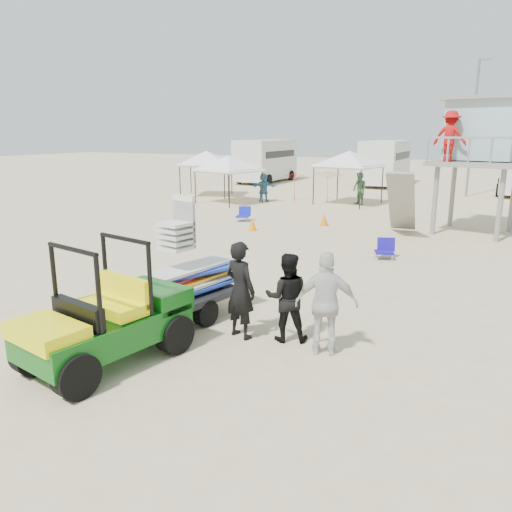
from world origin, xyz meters
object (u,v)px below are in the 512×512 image
at_px(surf_trailer, 183,276).
at_px(utility_cart, 102,309).
at_px(lifeguard_tower, 479,135).
at_px(man_left, 240,290).

bearing_deg(surf_trailer, utility_cart, -90.10).
relative_size(utility_cart, surf_trailer, 1.06).
bearing_deg(lifeguard_tower, utility_cart, -107.26).
distance_m(man_left, lifeguard_tower, 13.81).
relative_size(utility_cart, lifeguard_tower, 0.59).
distance_m(utility_cart, lifeguard_tower, 16.14).
xyz_separation_m(utility_cart, man_left, (1.52, 2.04, -0.03)).
height_order(surf_trailer, lifeguard_tower, lifeguard_tower).
height_order(utility_cart, lifeguard_tower, lifeguard_tower).
height_order(surf_trailer, man_left, surf_trailer).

